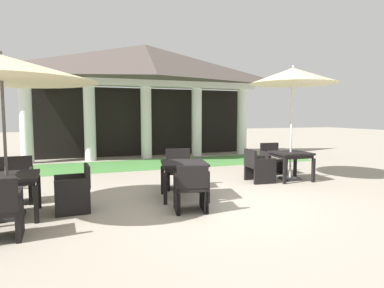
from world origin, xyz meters
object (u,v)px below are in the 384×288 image
object	(u,v)px
patio_table_mid_left	(7,181)
patio_umbrella_near_foreground	(293,77)
patio_umbrella_mid_left	(1,68)
patio_chair_near_foreground_north	(273,160)
patio_chair_mid_left_north	(15,181)
patio_chair_near_foreground_west	(258,166)
patio_table_near_foreground	(291,156)
patio_table_mid_right	(184,167)
patio_chair_mid_right_south	(191,189)
patio_chair_mid_left_east	(74,189)
patio_chair_mid_right_north	(179,171)

from	to	relation	value
patio_table_mid_left	patio_umbrella_near_foreground	bearing A→B (deg)	9.70
patio_umbrella_near_foreground	patio_umbrella_mid_left	distance (m)	6.37
patio_chair_near_foreground_north	patio_chair_mid_left_north	xyz separation A→B (m)	(-6.40, -0.96, 0.00)
patio_chair_near_foreground_west	patio_table_near_foreground	bearing A→B (deg)	90.00
patio_chair_mid_left_north	patio_table_mid_right	distance (m)	3.25
patio_table_near_foreground	patio_chair_mid_right_south	xyz separation A→B (m)	(-3.35, -1.71, -0.22)
patio_chair_mid_left_east	patio_chair_mid_right_north	bearing A→B (deg)	-67.45
patio_chair_mid_left_north	patio_chair_mid_right_south	distance (m)	3.41
patio_umbrella_near_foreground	patio_chair_mid_left_north	xyz separation A→B (m)	(-6.33, -0.06, -2.23)
patio_table_mid_left	patio_chair_mid_right_north	xyz separation A→B (m)	(3.27, 1.14, -0.21)
patio_table_mid_left	patio_chair_mid_right_south	bearing A→B (deg)	-12.36
patio_table_near_foreground	patio_chair_near_foreground_north	bearing A→B (deg)	85.35
patio_chair_mid_left_east	patio_table_mid_right	size ratio (longest dim) A/B	0.78
patio_chair_near_foreground_west	patio_umbrella_mid_left	xyz separation A→B (m)	(-5.37, -1.15, 2.01)
patio_table_mid_left	patio_umbrella_mid_left	world-z (taller)	patio_umbrella_mid_left
patio_table_near_foreground	patio_chair_near_foreground_west	bearing A→B (deg)	175.35
patio_table_near_foreground	patio_umbrella_near_foreground	world-z (taller)	patio_umbrella_near_foreground
patio_chair_mid_right_north	patio_chair_near_foreground_west	bearing A→B (deg)	-169.01
patio_chair_near_foreground_west	patio_chair_mid_left_east	distance (m)	4.49
patio_umbrella_mid_left	patio_chair_mid_left_east	distance (m)	2.26
patio_umbrella_mid_left	patio_chair_mid_left_north	bearing A→B (deg)	93.14
patio_chair_near_foreground_west	patio_table_mid_left	size ratio (longest dim) A/B	0.83
patio_table_mid_left	patio_chair_mid_right_north	world-z (taller)	patio_chair_mid_right_north
patio_chair_near_foreground_west	patio_chair_mid_left_north	xyz separation A→B (m)	(-5.43, -0.13, 0.02)
patio_table_near_foreground	patio_chair_near_foreground_north	distance (m)	0.93
patio_table_near_foreground	patio_umbrella_near_foreground	distance (m)	2.02
patio_chair_mid_left_east	patio_chair_mid_right_south	xyz separation A→B (m)	(1.92, -0.70, 0.01)
patio_chair_mid_left_north	patio_table_near_foreground	bearing A→B (deg)	177.36
patio_umbrella_near_foreground	patio_table_mid_left	size ratio (longest dim) A/B	2.95
patio_table_mid_left	patio_chair_mid_left_north	bearing A→B (deg)	93.14
patio_chair_mid_left_east	patio_chair_mid_right_north	world-z (taller)	patio_chair_mid_right_north
patio_chair_mid_right_south	patio_chair_mid_left_east	bearing A→B (deg)	170.86
patio_chair_near_foreground_north	patio_chair_mid_left_north	world-z (taller)	patio_chair_mid_left_north
patio_table_near_foreground	patio_chair_near_foreground_west	world-z (taller)	patio_chair_near_foreground_west
patio_chair_mid_right_south	patio_umbrella_near_foreground	bearing A→B (deg)	37.99
patio_chair_near_foreground_north	patio_chair_mid_right_south	distance (m)	4.31
patio_chair_mid_right_north	patio_table_near_foreground	bearing A→B (deg)	-170.45
patio_table_mid_right	patio_chair_near_foreground_west	bearing A→B (deg)	21.59
patio_umbrella_near_foreground	patio_table_mid_left	world-z (taller)	patio_umbrella_near_foreground
patio_chair_near_foreground_north	patio_chair_near_foreground_west	bearing A→B (deg)	44.99
patio_chair_mid_left_north	patio_chair_mid_right_north	distance (m)	3.33
patio_table_near_foreground	patio_chair_near_foreground_west	distance (m)	0.94
patio_umbrella_mid_left	patio_table_mid_right	world-z (taller)	patio_umbrella_mid_left
patio_chair_near_foreground_north	patio_table_mid_right	size ratio (longest dim) A/B	0.84
patio_table_mid_left	patio_chair_mid_left_east	xyz separation A→B (m)	(1.01, 0.06, -0.23)
patio_chair_near_foreground_west	patio_chair_mid_left_east	size ratio (longest dim) A/B	1.02
patio_umbrella_near_foreground	patio_table_mid_right	xyz separation A→B (m)	(-3.18, -0.83, -2.01)
patio_chair_near_foreground_west	patio_umbrella_mid_left	size ratio (longest dim) A/B	0.28
patio_chair_near_foreground_west	patio_chair_mid_left_north	world-z (taller)	patio_chair_mid_left_north
patio_chair_near_foreground_west	patio_table_mid_right	size ratio (longest dim) A/B	0.80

